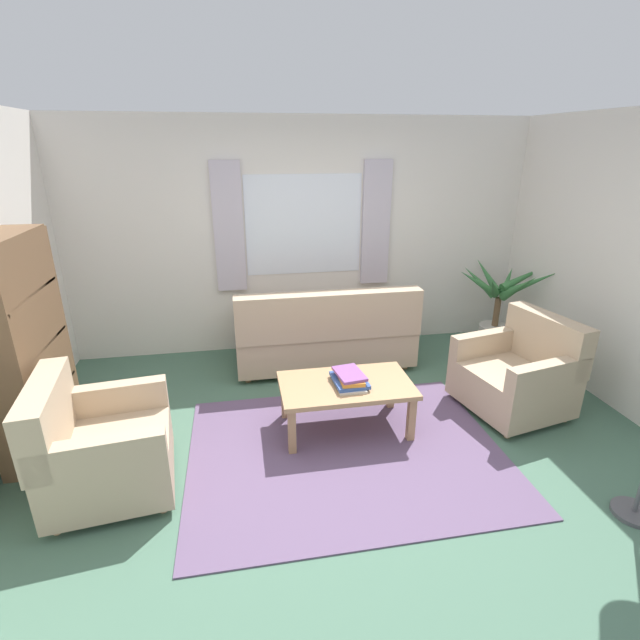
{
  "coord_description": "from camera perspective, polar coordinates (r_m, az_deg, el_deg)",
  "views": [
    {
      "loc": [
        -0.76,
        -3.01,
        2.31
      ],
      "look_at": [
        -0.09,
        0.7,
        0.88
      ],
      "focal_mm": 26.16,
      "sensor_mm": 36.0,
      "label": 1
    }
  ],
  "objects": [
    {
      "name": "ground_plane",
      "position": [
        3.86,
        3.22,
        -15.89
      ],
      "size": [
        6.24,
        6.24,
        0.0
      ],
      "primitive_type": "plane",
      "color": "#476B56"
    },
    {
      "name": "coffee_table",
      "position": [
        3.94,
        3.18,
        -8.46
      ],
      "size": [
        1.1,
        0.64,
        0.44
      ],
      "color": "#A87F56",
      "rests_on": "ground_plane"
    },
    {
      "name": "area_rug",
      "position": [
        3.86,
        3.22,
        -15.82
      ],
      "size": [
        2.46,
        1.91,
        0.01
      ],
      "primitive_type": "cube",
      "color": "#604C6B",
      "rests_on": "ground_plane"
    },
    {
      "name": "armchair_left",
      "position": [
        3.64,
        -25.41,
        -13.89
      ],
      "size": [
        0.91,
        0.93,
        0.88
      ],
      "rotation": [
        0.0,
        0.0,
        1.69
      ],
      "color": "tan",
      "rests_on": "ground_plane"
    },
    {
      "name": "armchair_right",
      "position": [
        4.61,
        23.13,
        -6.07
      ],
      "size": [
        0.97,
        0.99,
        0.88
      ],
      "rotation": [
        0.0,
        0.0,
        -1.37
      ],
      "color": "tan",
      "rests_on": "ground_plane"
    },
    {
      "name": "window_with_curtains",
      "position": [
        5.31,
        -1.96,
        11.49
      ],
      "size": [
        1.98,
        0.07,
        1.4
      ],
      "color": "white"
    },
    {
      "name": "bookshelf",
      "position": [
        4.22,
        -31.58,
        -3.47
      ],
      "size": [
        0.3,
        0.94,
        1.72
      ],
      "rotation": [
        0.0,
        0.0,
        -1.57
      ],
      "color": "brown",
      "rests_on": "ground_plane"
    },
    {
      "name": "wall_back",
      "position": [
        5.42,
        -2.07,
        10.06
      ],
      "size": [
        5.32,
        0.12,
        2.6
      ],
      "primitive_type": "cube",
      "color": "silver",
      "rests_on": "ground_plane"
    },
    {
      "name": "book_stack_on_table",
      "position": [
        3.88,
        3.64,
        -7.19
      ],
      "size": [
        0.28,
        0.36,
        0.11
      ],
      "color": "beige",
      "rests_on": "coffee_table"
    },
    {
      "name": "potted_plant",
      "position": [
        5.82,
        21.05,
        1.51
      ],
      "size": [
        1.19,
        1.11,
        1.07
      ],
      "color": "#B7B2A8",
      "rests_on": "ground_plane"
    },
    {
      "name": "couch",
      "position": [
        5.05,
        0.59,
        -1.79
      ],
      "size": [
        1.9,
        0.82,
        0.92
      ],
      "rotation": [
        0.0,
        0.0,
        3.14
      ],
      "color": "tan",
      "rests_on": "ground_plane"
    }
  ]
}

